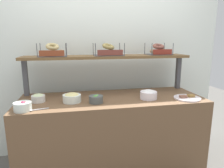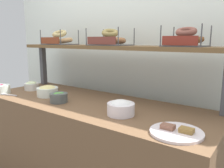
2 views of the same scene
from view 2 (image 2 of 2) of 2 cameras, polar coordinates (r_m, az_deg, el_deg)
The scene contains 14 objects.
back_wall at distance 2.16m, azimuth 4.03°, elevation 7.65°, with size 3.14×0.06×2.40m, color white.
deli_counter at distance 1.94m, azimuth -5.40°, elevation -16.73°, with size 1.94×0.70×0.85m, color brown.
shelf_riser_left at distance 2.59m, azimuth -16.87°, elevation 4.41°, with size 0.05×0.05×0.40m, color #4C4C51.
upper_shelf at distance 1.93m, azimuth -0.45°, elevation 9.22°, with size 1.90×0.32×0.03m, color brown.
bowl_veggie_mix at distance 1.80m, azimuth -13.22°, elevation -3.26°, with size 0.14×0.14×0.08m.
bowl_egg_salad at distance 2.02m, azimuth -15.86°, elevation -1.64°, with size 0.18×0.18×0.09m.
bowl_cream_cheese at distance 1.46m, azimuth 2.23°, elevation -5.93°, with size 0.18×0.18×0.10m.
bowl_beet_salad at distance 2.28m, azimuth -26.00°, elevation -1.08°, with size 0.15×0.15×0.09m.
bowl_scallion_spread at distance 2.32m, azimuth -19.60°, elevation -0.39°, with size 0.13×0.13×0.08m.
serving_plate_white at distance 1.24m, azimuth 15.87°, elevation -11.47°, with size 0.27×0.27×0.04m.
serving_spoon_near_plate at distance 2.19m, azimuth -25.08°, elevation -2.37°, with size 0.18×0.06×0.01m.
bagel_basket_sesame at distance 2.32m, azimuth -13.08°, elevation 10.81°, with size 0.30×0.25×0.15m.
bagel_basket_everything at distance 1.91m, azimuth -0.59°, elevation 11.04°, with size 0.33×0.26×0.14m.
bagel_basket_cinnamon_raisin at distance 1.64m, azimuth 17.93°, elevation 10.63°, with size 0.28×0.26×0.14m.
Camera 2 is at (1.15, -1.27, 1.32)m, focal length 36.43 mm.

